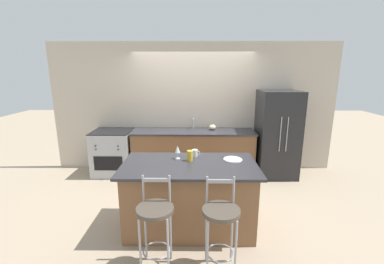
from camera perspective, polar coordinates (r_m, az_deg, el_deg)
name	(u,v)px	position (r m, az deg, el deg)	size (l,w,h in m)	color
ground_plane	(193,180)	(5.22, 0.24, -10.54)	(18.00, 18.00, 0.00)	tan
wall_back	(193,108)	(5.52, 0.31, 5.42)	(6.00, 0.07, 2.70)	beige
back_counter	(193,152)	(5.41, 0.28, -4.43)	(2.51, 0.68, 0.92)	brown
sink_faucet	(193,122)	(5.45, 0.30, 2.21)	(0.02, 0.13, 0.22)	#ADAFB5
kitchen_island	(190,196)	(3.60, -0.55, -14.02)	(1.79, 0.97, 0.93)	brown
refrigerator	(277,134)	(5.48, 18.35, -0.41)	(0.78, 0.77, 1.75)	#232326
oven_range	(113,152)	(5.63, -17.09, -4.33)	(0.78, 0.71, 0.92)	#ADAFB5
bar_stool_near	(155,219)	(2.90, -8.12, -18.64)	(0.40, 0.40, 1.04)	#99999E
bar_stool_far	(221,221)	(2.86, 6.42, -19.06)	(0.40, 0.40, 1.04)	#99999E
dinner_plate	(233,159)	(3.61, 9.05, -6.00)	(0.26, 0.26, 0.02)	white
wine_glass	(178,150)	(3.58, -3.23, -3.91)	(0.07, 0.07, 0.19)	white
coffee_mug	(195,153)	(3.68, 0.68, -4.71)	(0.11, 0.08, 0.10)	white
tumbler_cup	(190,156)	(3.51, -0.48, -5.29)	(0.08, 0.08, 0.14)	gold
pumpkin_decoration	(212,127)	(5.37, 4.58, 1.09)	(0.14, 0.14, 0.13)	beige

